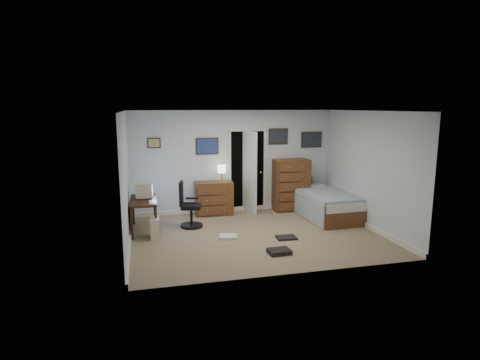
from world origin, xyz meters
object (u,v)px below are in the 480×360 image
(computer_desk, at_px, (140,207))
(bed, at_px, (325,204))
(office_chair, at_px, (189,210))
(low_dresser, at_px, (214,198))
(tall_dresser, at_px, (291,185))

(computer_desk, relative_size, bed, 0.57)
(office_chair, xyz_separation_m, low_dresser, (0.72, 0.89, 0.02))
(low_dresser, xyz_separation_m, tall_dresser, (1.96, -0.02, 0.24))
(office_chair, relative_size, low_dresser, 1.10)
(low_dresser, bearing_deg, tall_dresser, 2.70)
(low_dresser, height_order, bed, low_dresser)
(computer_desk, xyz_separation_m, tall_dresser, (3.70, 0.89, 0.13))
(computer_desk, distance_m, low_dresser, 1.97)
(office_chair, bearing_deg, tall_dresser, 29.67)
(computer_desk, relative_size, office_chair, 1.17)
(computer_desk, distance_m, office_chair, 1.03)
(computer_desk, relative_size, low_dresser, 1.29)
(computer_desk, bearing_deg, office_chair, 1.78)
(low_dresser, bearing_deg, office_chair, -125.37)
(low_dresser, relative_size, bed, 0.44)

